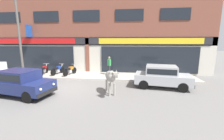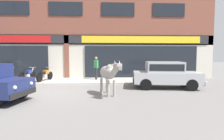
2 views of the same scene
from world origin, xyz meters
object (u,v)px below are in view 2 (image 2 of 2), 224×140
cow (108,73)px  motorcycle_2 (45,75)px  motorcycle_1 (28,75)px  car_2 (165,73)px  pedestrian (96,66)px  motorcycle_0 (8,75)px

cow → motorcycle_2: (-4.12, 4.05, -0.49)m
cow → motorcycle_1: (-5.31, 4.16, -0.49)m
car_2 → pedestrian: pedestrian is taller
pedestrian → motorcycle_0: bearing=-175.2°
car_2 → motorcycle_2: bearing=161.7°
car_2 → motorcycle_0: car_2 is taller
cow → car_2: (3.18, 1.63, -0.19)m
cow → motorcycle_2: size_ratio=1.15×
cow → pedestrian: pedestrian is taller
motorcycle_1 → pedestrian: pedestrian is taller
cow → motorcycle_1: cow is taller
motorcycle_2 → pedestrian: (3.40, 0.49, 0.60)m
motorcycle_0 → motorcycle_1: (1.23, 0.11, 0.00)m
motorcycle_0 → motorcycle_2: 2.41m
car_2 → pedestrian: size_ratio=2.35×
pedestrian → cow: bearing=-81.0°
motorcycle_0 → motorcycle_1: 1.23m
cow → motorcycle_0: 7.70m
cow → motorcycle_1: size_ratio=1.14×
cow → motorcycle_0: size_ratio=1.15×
motorcycle_0 → motorcycle_1: size_ratio=0.99×
motorcycle_1 → cow: bearing=-38.1°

